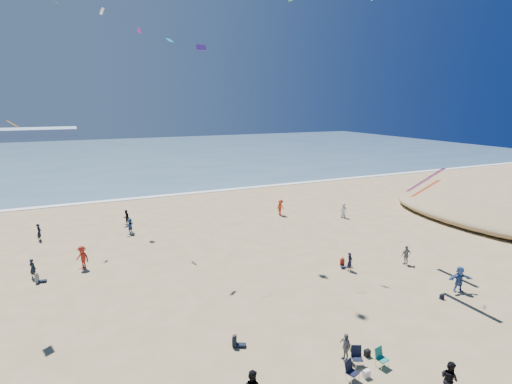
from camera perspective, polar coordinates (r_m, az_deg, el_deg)
name	(u,v)px	position (r m, az deg, el deg)	size (l,w,h in m)	color
ocean	(104,156)	(107.07, -20.86, 4.81)	(220.00, 100.00, 0.06)	#476B84
surf_line	(132,199)	(57.94, -17.27, -0.92)	(220.00, 1.20, 0.08)	white
standing_flyers	(248,260)	(32.09, -1.19, -9.64)	(34.52, 34.99, 1.90)	black
seated_group	(280,341)	(23.13, 3.52, -20.43)	(23.31, 28.76, 0.84)	silver
chair_cluster	(364,362)	(22.09, 15.20, -22.41)	(2.74, 1.58, 1.00)	black
white_tote	(366,374)	(21.89, 15.51, -23.76)	(0.35, 0.20, 0.40)	silver
black_backpack	(367,353)	(23.32, 15.60, -21.29)	(0.30, 0.22, 0.38)	black
navy_bag	(442,297)	(30.70, 25.02, -13.40)	(0.28, 0.18, 0.34)	black
kites_aloft	(318,84)	(28.63, 8.79, 15.06)	(40.56, 42.73, 29.95)	red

